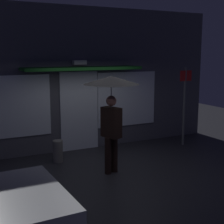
# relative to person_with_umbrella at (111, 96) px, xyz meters

# --- Properties ---
(ground_plane) EXTENTS (18.00, 18.00, 0.00)m
(ground_plane) POSITION_rel_person_with_umbrella_xyz_m (0.04, -0.10, -1.76)
(ground_plane) COLOR #26262B
(building_facade) EXTENTS (8.60, 1.00, 3.95)m
(building_facade) POSITION_rel_person_with_umbrella_xyz_m (0.03, 2.24, 0.20)
(building_facade) COLOR #4C4C56
(building_facade) RESTS_ON ground
(person_with_umbrella) EXTENTS (1.23, 1.23, 2.21)m
(person_with_umbrella) POSITION_rel_person_with_umbrella_xyz_m (0.00, 0.00, 0.00)
(person_with_umbrella) COLOR black
(person_with_umbrella) RESTS_ON ground
(street_sign_post) EXTENTS (0.40, 0.07, 2.30)m
(street_sign_post) POSITION_rel_person_with_umbrella_xyz_m (2.96, 1.15, -0.45)
(street_sign_post) COLOR #595B60
(street_sign_post) RESTS_ON ground
(sidewalk_bollard) EXTENTS (0.25, 0.25, 0.55)m
(sidewalk_bollard) POSITION_rel_person_with_umbrella_xyz_m (-0.86, 1.27, -1.49)
(sidewalk_bollard) COLOR slate
(sidewalk_bollard) RESTS_ON ground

